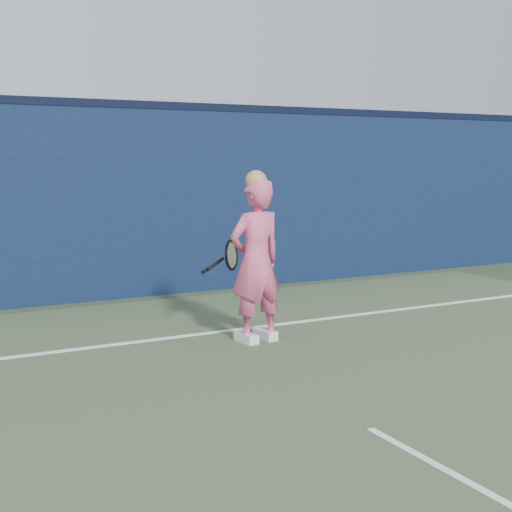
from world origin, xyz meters
TOP-DOWN VIEW (x-y plane):
  - ground at (0.00, 0.00)m, footprint 80.00×80.00m
  - backstop_wall at (0.00, 6.50)m, footprint 24.00×0.40m
  - wall_cap at (0.00, 6.50)m, footprint 24.00×0.42m
  - player at (0.43, 3.50)m, footprint 0.65×0.48m
  - racket at (0.37, 3.99)m, footprint 0.58×0.36m

SIDE VIEW (x-z plane):
  - ground at x=0.00m, z-range 0.00..0.00m
  - racket at x=0.37m, z-range 0.65..0.99m
  - player at x=0.43m, z-range -0.03..1.70m
  - backstop_wall at x=0.00m, z-range 0.00..2.50m
  - wall_cap at x=0.00m, z-range 2.50..2.60m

